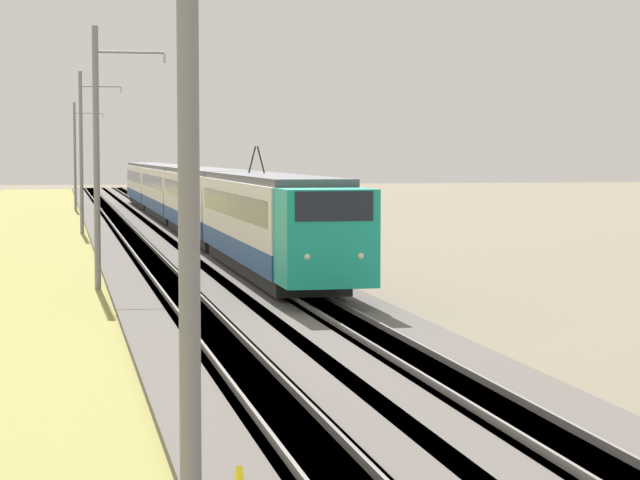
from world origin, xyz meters
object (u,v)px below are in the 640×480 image
at_px(catenary_mast_near, 194,163).
at_px(catenary_mast_far, 82,151).
at_px(passenger_train, 186,193).
at_px(catenary_mast_distant, 76,155).
at_px(catenary_mast_mid, 98,156).

relative_size(catenary_mast_near, catenary_mast_far, 0.94).
bearing_deg(catenary_mast_far, passenger_train, -77.58).
xyz_separation_m(catenary_mast_far, catenary_mast_distant, (31.95, -0.00, -0.28)).
distance_m(passenger_train, catenary_mast_distant, 31.29).
height_order(passenger_train, catenary_mast_mid, catenary_mast_mid).
distance_m(catenary_mast_mid, catenary_mast_far, 31.95).
distance_m(passenger_train, catenary_mast_mid, 34.04).
relative_size(passenger_train, catenary_mast_mid, 9.14).
distance_m(catenary_mast_mid, catenary_mast_distant, 63.90).
xyz_separation_m(catenary_mast_near, catenary_mast_far, (63.90, 0.00, 0.29)).
relative_size(catenary_mast_mid, catenary_mast_far, 0.95).
bearing_deg(passenger_train, catenary_mast_near, -5.56).
xyz_separation_m(passenger_train, catenary_mast_distant, (30.55, 6.36, 2.35)).
distance_m(catenary_mast_near, catenary_mast_distant, 95.86).
bearing_deg(catenary_mast_far, catenary_mast_distant, -0.01).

